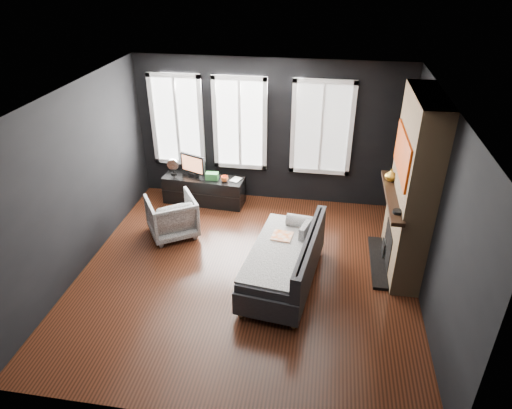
% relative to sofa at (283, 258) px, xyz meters
% --- Properties ---
extents(floor, '(5.00, 5.00, 0.00)m').
position_rel_sofa_xyz_m(floor, '(-0.56, 0.09, -0.42)').
color(floor, black).
rests_on(floor, ground).
extents(ceiling, '(5.00, 5.00, 0.00)m').
position_rel_sofa_xyz_m(ceiling, '(-0.56, 0.09, 2.28)').
color(ceiling, white).
rests_on(ceiling, ground).
extents(wall_back, '(5.00, 0.02, 2.70)m').
position_rel_sofa_xyz_m(wall_back, '(-0.56, 2.59, 0.93)').
color(wall_back, black).
rests_on(wall_back, ground).
extents(wall_left, '(0.02, 5.00, 2.70)m').
position_rel_sofa_xyz_m(wall_left, '(-3.06, 0.09, 0.93)').
color(wall_left, black).
rests_on(wall_left, ground).
extents(wall_right, '(0.02, 5.00, 2.70)m').
position_rel_sofa_xyz_m(wall_right, '(1.94, 0.09, 0.93)').
color(wall_right, black).
rests_on(wall_right, ground).
extents(windows, '(4.00, 0.16, 1.76)m').
position_rel_sofa_xyz_m(windows, '(-1.01, 2.55, 1.96)').
color(windows, white).
rests_on(windows, wall_back).
extents(fireplace, '(0.70, 1.62, 2.70)m').
position_rel_sofa_xyz_m(fireplace, '(1.74, 0.69, 0.93)').
color(fireplace, '#93724C').
rests_on(fireplace, floor).
extents(sofa, '(1.23, 2.07, 0.84)m').
position_rel_sofa_xyz_m(sofa, '(0.00, 0.00, 0.00)').
color(sofa, '#242427').
rests_on(sofa, floor).
extents(stripe_pillow, '(0.17, 0.35, 0.34)m').
position_rel_sofa_xyz_m(stripe_pillow, '(0.27, 0.39, 0.19)').
color(stripe_pillow, gray).
rests_on(stripe_pillow, sofa).
extents(armchair, '(1.02, 1.00, 0.78)m').
position_rel_sofa_xyz_m(armchair, '(-2.01, 0.99, -0.03)').
color(armchair, silver).
rests_on(armchair, floor).
extents(media_console, '(1.57, 0.59, 0.53)m').
position_rel_sofa_xyz_m(media_console, '(-1.76, 2.19, -0.16)').
color(media_console, black).
rests_on(media_console, floor).
extents(monitor, '(0.55, 0.32, 0.49)m').
position_rel_sofa_xyz_m(monitor, '(-1.97, 2.23, 0.35)').
color(monitor, black).
rests_on(monitor, media_console).
extents(desk_fan, '(0.23, 0.23, 0.32)m').
position_rel_sofa_xyz_m(desk_fan, '(-2.37, 2.24, 0.27)').
color(desk_fan, '#ABABAB').
rests_on(desk_fan, media_console).
extents(mug, '(0.16, 0.14, 0.13)m').
position_rel_sofa_xyz_m(mug, '(-1.33, 2.08, 0.18)').
color(mug, orange).
rests_on(mug, media_console).
extents(book, '(0.16, 0.07, 0.22)m').
position_rel_sofa_xyz_m(book, '(-1.21, 2.20, 0.22)').
color(book, tan).
rests_on(book, media_console).
extents(storage_box, '(0.24, 0.16, 0.13)m').
position_rel_sofa_xyz_m(storage_box, '(-1.58, 2.14, 0.17)').
color(storage_box, '#2C7132').
rests_on(storage_box, media_console).
extents(mantel_vase, '(0.20, 0.21, 0.18)m').
position_rel_sofa_xyz_m(mantel_vase, '(1.49, 1.14, 0.90)').
color(mantel_vase, gold).
rests_on(mantel_vase, fireplace).
extents(mantel_clock, '(0.17, 0.17, 0.04)m').
position_rel_sofa_xyz_m(mantel_clock, '(1.49, 0.14, 0.83)').
color(mantel_clock, black).
rests_on(mantel_clock, fireplace).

